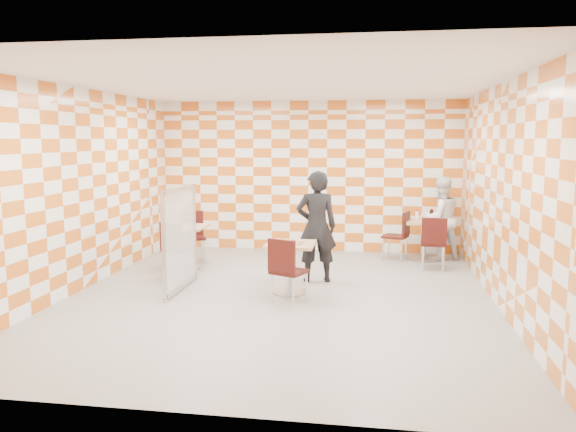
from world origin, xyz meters
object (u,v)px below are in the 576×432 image
object	(u,v)px
chair_main_front	(286,266)
chair_second_side	(400,232)
chair_empty_near	(175,245)
sport_bottle	(417,215)
partition	(180,238)
man_dark	(316,227)
main_table	(290,259)
empty_table	(185,240)
chair_second_front	(434,239)
man_white	(440,218)
chair_empty_far	(193,232)
second_table	(424,234)
soda_bottle	(431,215)

from	to	relation	value
chair_main_front	chair_second_side	bearing A→B (deg)	62.23
chair_empty_near	sport_bottle	xyz separation A→B (m)	(3.97, 2.06, 0.29)
chair_second_side	chair_empty_near	distance (m)	4.12
partition	man_dark	distance (m)	2.12
main_table	empty_table	distance (m)	2.44
chair_second_front	man_white	bearing A→B (deg)	77.47
main_table	partition	xyz separation A→B (m)	(-1.64, -0.09, 0.28)
chair_second_front	man_dark	size ratio (longest dim) A/B	0.53
man_dark	chair_empty_far	bearing A→B (deg)	-38.86
second_table	main_table	bearing A→B (deg)	-129.06
partition	chair_main_front	bearing A→B (deg)	-17.35
empty_table	man_white	world-z (taller)	man_white
chair_main_front	sport_bottle	world-z (taller)	sport_bottle
sport_bottle	soda_bottle	xyz separation A→B (m)	(0.26, -0.05, 0.01)
empty_table	chair_second_front	world-z (taller)	chair_second_front
soda_bottle	second_table	bearing A→B (deg)	-155.26
chair_main_front	man_dark	size ratio (longest dim) A/B	0.53
chair_empty_far	soda_bottle	xyz separation A→B (m)	(4.36, 0.76, 0.31)
chair_empty_far	sport_bottle	size ratio (longest dim) A/B	4.62
chair_second_side	man_white	bearing A→B (deg)	16.88
chair_second_side	man_dark	bearing A→B (deg)	-128.12
empty_table	chair_main_front	xyz separation A→B (m)	(2.08, -1.92, 0.04)
chair_empty_near	main_table	bearing A→B (deg)	-18.26
main_table	sport_bottle	world-z (taller)	sport_bottle
chair_main_front	man_dark	bearing A→B (deg)	78.86
empty_table	man_dark	distance (m)	2.44
chair_second_side	sport_bottle	bearing A→B (deg)	32.17
chair_empty_far	soda_bottle	bearing A→B (deg)	9.85
chair_second_front	man_dark	distance (m)	2.21
chair_second_side	sport_bottle	size ratio (longest dim) A/B	4.62
chair_second_front	soda_bottle	xyz separation A→B (m)	(0.03, 0.85, 0.31)
partition	soda_bottle	xyz separation A→B (m)	(3.88, 2.76, 0.06)
empty_table	sport_bottle	bearing A→B (deg)	19.18
second_table	partition	world-z (taller)	partition
main_table	man_dark	size ratio (longest dim) A/B	0.43
chair_second_side	sport_bottle	world-z (taller)	sport_bottle
chair_empty_near	soda_bottle	size ratio (longest dim) A/B	4.02
chair_second_side	soda_bottle	xyz separation A→B (m)	(0.57, 0.14, 0.31)
main_table	chair_empty_near	world-z (taller)	chair_empty_near
chair_empty_near	soda_bottle	distance (m)	4.70
chair_main_front	chair_second_front	bearing A→B (deg)	47.99
chair_empty_far	sport_bottle	xyz separation A→B (m)	(4.10, 0.81, 0.29)
chair_second_front	chair_empty_near	size ratio (longest dim) A/B	1.00
chair_main_front	chair_second_side	world-z (taller)	same
man_white	soda_bottle	distance (m)	0.20
main_table	sport_bottle	distance (m)	3.38
man_white	main_table	bearing A→B (deg)	25.75
chair_second_front	chair_empty_near	distance (m)	4.36
man_dark	soda_bottle	xyz separation A→B (m)	(1.95, 1.90, -0.03)
chair_second_front	chair_second_side	xyz separation A→B (m)	(-0.53, 0.71, 0.00)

